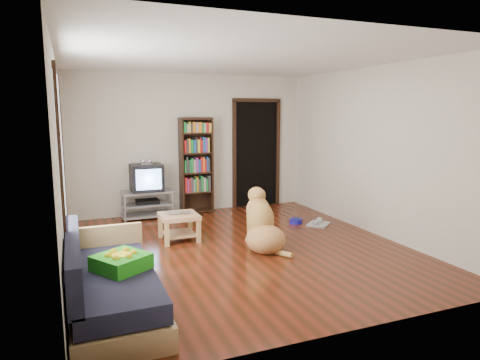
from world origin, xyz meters
name	(u,v)px	position (x,y,z in m)	size (l,w,h in m)	color
ground	(239,248)	(0.00, 0.00, 0.00)	(5.00, 5.00, 0.00)	#581D0F
ceiling	(239,58)	(0.00, 0.00, 2.60)	(5.00, 5.00, 0.00)	white
wall_back	(191,144)	(0.00, 2.50, 1.30)	(4.50, 4.50, 0.00)	beige
wall_front	(351,186)	(0.00, -2.50, 1.30)	(4.50, 4.50, 0.00)	beige
wall_left	(61,164)	(-2.25, 0.00, 1.30)	(5.00, 5.00, 0.00)	beige
wall_right	(374,151)	(2.25, 0.00, 1.30)	(5.00, 5.00, 0.00)	beige
green_cushion	(121,262)	(-1.75, -1.36, 0.49)	(0.43, 0.43, 0.14)	green
laptop	(179,214)	(-0.69, 0.67, 0.41)	(0.34, 0.22, 0.03)	silver
dog_bowl	(296,221)	(1.41, 0.92, 0.04)	(0.22, 0.22, 0.08)	navy
grey_rag	(318,224)	(1.71, 0.67, 0.01)	(0.40, 0.32, 0.03)	#A9A9A9
window	(61,151)	(-2.23, -0.50, 1.50)	(0.03, 1.46, 1.70)	white
doorway	(256,151)	(1.35, 2.48, 1.12)	(1.03, 0.05, 2.19)	black
tv_stand	(147,203)	(-0.90, 2.25, 0.27)	(0.90, 0.45, 0.50)	#99999E
crt_tv	(146,177)	(-0.90, 2.27, 0.74)	(0.55, 0.52, 0.58)	black
bookshelf	(196,160)	(0.05, 2.34, 1.00)	(0.60, 0.30, 1.80)	black
sofa	(109,288)	(-1.87, -1.38, 0.26)	(0.80, 1.80, 0.80)	tan
coffee_table	(179,222)	(-0.69, 0.70, 0.28)	(0.55, 0.55, 0.40)	tan
dog	(262,226)	(0.31, -0.09, 0.32)	(0.58, 1.06, 0.87)	tan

